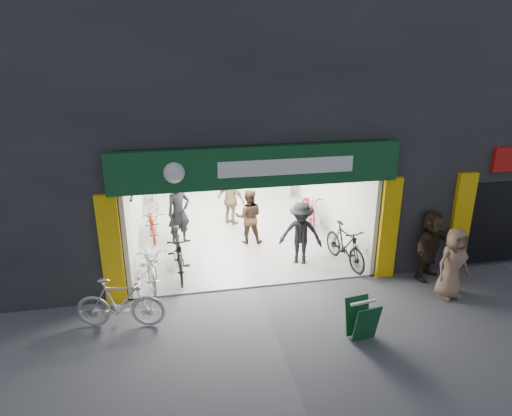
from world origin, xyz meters
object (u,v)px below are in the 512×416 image
object	(u,v)px
bike_right_front	(345,245)
pedestrian_near	(453,263)
bike_left_front	(150,262)
sandwich_board	(362,319)
parked_bike	(120,303)

from	to	relation	value
bike_right_front	pedestrian_near	world-z (taller)	pedestrian_near
bike_left_front	bike_right_front	size ratio (longest dim) A/B	1.09
bike_right_front	pedestrian_near	distance (m)	2.69
bike_right_front	sandwich_board	xyz separation A→B (m)	(-0.85, -3.08, -0.11)
pedestrian_near	bike_left_front	bearing A→B (deg)	153.52
sandwich_board	bike_right_front	bearing A→B (deg)	66.36
bike_right_front	sandwich_board	size ratio (longest dim) A/B	2.28
parked_bike	pedestrian_near	distance (m)	7.37
parked_bike	pedestrian_near	world-z (taller)	pedestrian_near
bike_right_front	parked_bike	distance (m)	5.83
bike_left_front	bike_right_front	bearing A→B (deg)	-8.67
pedestrian_near	sandwich_board	xyz separation A→B (m)	(-2.64, -1.10, -0.40)
sandwich_board	pedestrian_near	bearing A→B (deg)	14.47
parked_bike	pedestrian_near	xyz separation A→B (m)	(7.36, -0.24, 0.29)
bike_left_front	parked_bike	bearing A→B (deg)	-115.17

